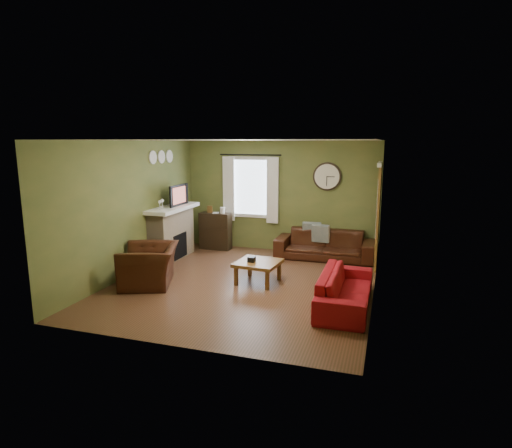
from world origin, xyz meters
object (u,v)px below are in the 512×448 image
(sofa_brown, at_px, (325,245))
(sofa_red, at_px, (345,289))
(coffee_table, at_px, (258,272))
(bookshelf, at_px, (216,231))
(armchair, at_px, (150,265))

(sofa_brown, relative_size, sofa_red, 1.12)
(sofa_brown, height_order, coffee_table, sofa_brown)
(bookshelf, xyz_separation_m, armchair, (-0.12, -2.81, -0.08))
(bookshelf, bearing_deg, coffee_table, -50.64)
(sofa_brown, height_order, sofa_red, sofa_brown)
(armchair, xyz_separation_m, coffee_table, (1.86, 0.69, -0.16))
(sofa_brown, relative_size, coffee_table, 2.83)
(bookshelf, bearing_deg, armchair, -92.48)
(coffee_table, bearing_deg, armchair, -159.68)
(sofa_brown, xyz_separation_m, sofa_red, (0.74, -2.72, -0.03))
(sofa_red, bearing_deg, sofa_brown, 15.20)
(armchair, bearing_deg, bookshelf, 156.61)
(bookshelf, distance_m, sofa_brown, 2.66)
(sofa_red, relative_size, armchair, 1.73)
(sofa_brown, bearing_deg, bookshelf, 178.19)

